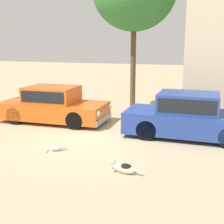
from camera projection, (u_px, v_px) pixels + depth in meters
name	position (u px, v px, depth m)	size (l,w,h in m)	color
ground_plane	(86.00, 137.00, 10.03)	(80.00, 80.00, 0.00)	tan
parked_sedan_nearest	(53.00, 105.00, 11.94)	(4.53, 2.09, 1.44)	#D15619
parked_sedan_second	(188.00, 116.00, 9.92)	(4.43, 1.95, 1.50)	navy
stray_dog_spotted	(122.00, 167.00, 7.20)	(0.96, 0.33, 0.35)	beige
stray_cat	(58.00, 148.00, 8.70)	(0.52, 0.44, 0.16)	beige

